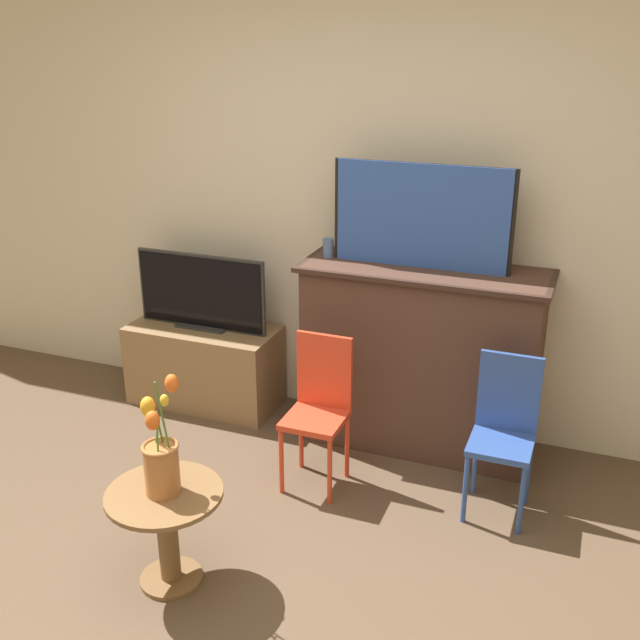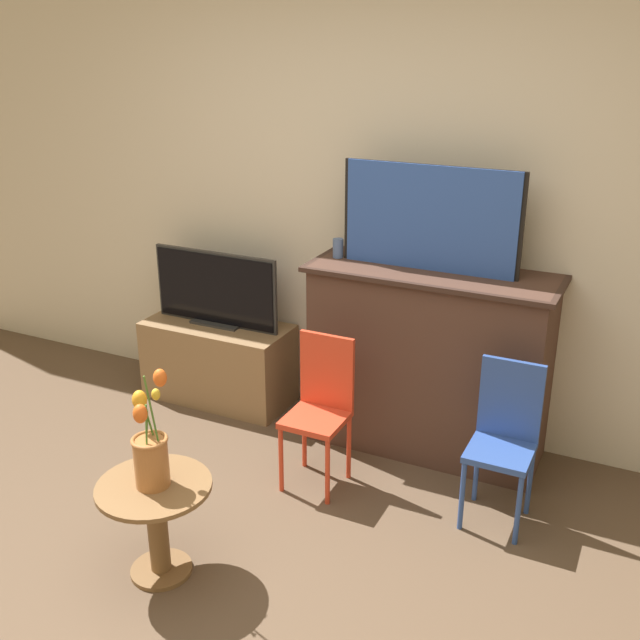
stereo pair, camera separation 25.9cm
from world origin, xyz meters
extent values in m
cube|color=beige|center=(0.00, 2.13, 1.35)|extent=(8.00, 0.06, 2.70)
cube|color=#4C3328|center=(0.39, 1.88, 0.51)|extent=(1.24, 0.45, 1.02)
cube|color=#35231C|center=(0.39, 1.87, 1.01)|extent=(1.30, 0.49, 0.02)
cube|color=black|center=(0.35, 1.89, 1.29)|extent=(0.93, 0.02, 0.53)
cube|color=#2D51A8|center=(0.35, 1.88, 1.29)|extent=(0.89, 0.02, 0.53)
cylinder|color=#4C6699|center=(-0.15, 1.88, 1.07)|extent=(0.06, 0.06, 0.10)
cube|color=olive|center=(-0.95, 1.87, 0.25)|extent=(0.90, 0.42, 0.50)
cube|color=#2D2D2D|center=(-0.95, 1.87, 0.50)|extent=(0.32, 0.12, 0.01)
cube|color=#2D2D2D|center=(-0.95, 1.88, 0.72)|extent=(0.83, 0.02, 0.45)
cube|color=black|center=(-0.95, 1.87, 0.72)|extent=(0.80, 0.02, 0.42)
cylinder|color=red|center=(-0.11, 1.14, 0.18)|extent=(0.02, 0.02, 0.36)
cylinder|color=red|center=(0.14, 1.14, 0.18)|extent=(0.02, 0.02, 0.36)
cylinder|color=red|center=(-0.11, 1.39, 0.18)|extent=(0.02, 0.02, 0.36)
cylinder|color=red|center=(0.14, 1.39, 0.18)|extent=(0.02, 0.02, 0.36)
cube|color=red|center=(0.01, 1.27, 0.37)|extent=(0.29, 0.29, 0.03)
cube|color=red|center=(0.01, 1.40, 0.58)|extent=(0.29, 0.02, 0.39)
cylinder|color=#2D4C99|center=(0.78, 1.23, 0.18)|extent=(0.02, 0.02, 0.36)
cylinder|color=#2D4C99|center=(1.03, 1.23, 0.18)|extent=(0.02, 0.02, 0.36)
cylinder|color=#2D4C99|center=(0.78, 1.49, 0.18)|extent=(0.02, 0.02, 0.36)
cylinder|color=#2D4C99|center=(1.03, 1.49, 0.18)|extent=(0.02, 0.02, 0.36)
cube|color=#2D4C99|center=(0.91, 1.36, 0.37)|extent=(0.29, 0.29, 0.03)
cube|color=#2D4C99|center=(0.91, 1.49, 0.58)|extent=(0.29, 0.02, 0.39)
cylinder|color=brown|center=(-0.29, 0.38, 0.01)|extent=(0.26, 0.26, 0.02)
cylinder|color=brown|center=(-0.29, 0.38, 0.21)|extent=(0.09, 0.09, 0.42)
cylinder|color=brown|center=(-0.29, 0.38, 0.43)|extent=(0.48, 0.48, 0.02)
cylinder|color=#AD6B38|center=(-0.29, 0.38, 0.54)|extent=(0.14, 0.14, 0.21)
torus|color=#AD6B38|center=(-0.29, 0.38, 0.65)|extent=(0.15, 0.15, 0.02)
cylinder|color=#477A2D|center=(-0.28, 0.36, 0.69)|extent=(0.02, 0.05, 0.23)
ellipsoid|color=orange|center=(-0.26, 0.32, 0.80)|extent=(0.06, 0.06, 0.08)
cylinder|color=#477A2D|center=(-0.31, 0.40, 0.68)|extent=(0.07, 0.05, 0.21)
ellipsoid|color=orange|center=(-0.37, 0.44, 0.78)|extent=(0.06, 0.06, 0.08)
cylinder|color=#477A2D|center=(-0.26, 0.39, 0.75)|extent=(0.05, 0.02, 0.35)
ellipsoid|color=orange|center=(-0.22, 0.40, 0.93)|extent=(0.05, 0.05, 0.07)
cylinder|color=#477A2D|center=(-0.29, 0.41, 0.69)|extent=(0.03, 0.08, 0.23)
ellipsoid|color=gold|center=(-0.32, 0.48, 0.80)|extent=(0.04, 0.04, 0.05)
camera|label=1|loc=(1.22, -1.76, 2.17)|focal=42.00mm
camera|label=2|loc=(1.46, -1.66, 2.17)|focal=42.00mm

